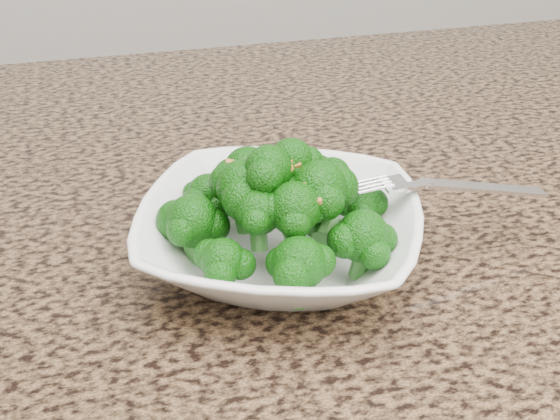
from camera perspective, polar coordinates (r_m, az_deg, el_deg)
name	(u,v)px	position (r m, az deg, el deg)	size (l,w,h in m)	color
granite_counter	(345,221)	(0.66, 5.28, -0.91)	(1.64, 1.04, 0.03)	brown
bowl	(280,235)	(0.56, 0.00, -2.02)	(0.22, 0.22, 0.05)	white
broccoli_pile	(280,162)	(0.53, 0.00, 3.94)	(0.19, 0.19, 0.08)	#0F5409
garlic_topping	(280,111)	(0.51, 0.00, 8.03)	(0.12, 0.12, 0.01)	#BE722E
fork	(423,184)	(0.57, 11.52, 2.07)	(0.19, 0.03, 0.01)	silver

